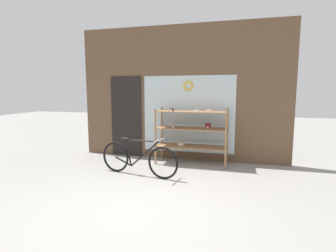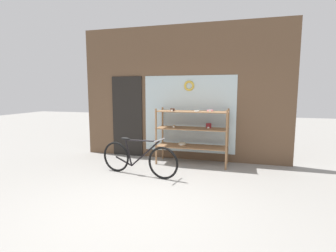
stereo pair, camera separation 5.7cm
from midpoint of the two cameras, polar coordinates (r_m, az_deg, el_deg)
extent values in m
plane|color=gray|center=(4.20, -6.70, -16.67)|extent=(30.00, 30.00, 0.00)
cube|color=brown|center=(6.59, 2.55, 7.10)|extent=(5.28, 0.08, 3.33)
cube|color=silver|center=(6.53, 4.14, 2.57)|extent=(2.29, 0.02, 1.90)
cube|color=black|center=(7.04, -9.28, 2.04)|extent=(0.84, 0.03, 2.10)
torus|color=gold|center=(6.49, 4.17, 8.73)|extent=(0.26, 0.06, 0.26)
cylinder|color=#8E6642|center=(6.14, -3.02, -2.35)|extent=(0.04, 0.04, 1.32)
cylinder|color=#8E6642|center=(5.85, 12.20, -3.02)|extent=(0.04, 0.04, 1.32)
cylinder|color=#8E6642|center=(6.64, -1.61, -1.59)|extent=(0.04, 0.04, 1.32)
cylinder|color=#8E6642|center=(6.36, 12.46, -2.17)|extent=(0.04, 0.04, 1.32)
cube|color=#8E6642|center=(6.24, 4.83, -4.44)|extent=(1.66, 0.57, 0.02)
cube|color=#8E6642|center=(6.17, 4.88, -0.53)|extent=(1.66, 0.57, 0.02)
cube|color=#8E6642|center=(6.12, 4.92, 3.18)|extent=(1.66, 0.57, 0.02)
torus|color=beige|center=(5.95, 5.88, 3.27)|extent=(0.12, 0.12, 0.03)
cube|color=white|center=(5.88, 5.77, 3.25)|extent=(0.05, 0.00, 0.04)
cylinder|color=#422619|center=(6.12, 0.55, 3.57)|extent=(0.10, 0.10, 0.06)
cube|color=white|center=(6.06, 0.41, 3.41)|extent=(0.05, 0.00, 0.04)
cylinder|color=maroon|center=(6.23, 8.42, 0.09)|extent=(0.13, 0.13, 0.11)
cube|color=white|center=(6.16, 8.34, -0.33)|extent=(0.05, 0.00, 0.04)
cylinder|color=beige|center=(6.36, 2.67, -3.87)|extent=(0.17, 0.17, 0.05)
cube|color=white|center=(6.27, 2.48, -4.11)|extent=(0.05, 0.00, 0.04)
torus|color=pink|center=(6.13, 8.77, 3.36)|extent=(0.15, 0.15, 0.03)
cube|color=white|center=(6.05, 8.68, 3.32)|extent=(0.05, 0.00, 0.04)
ellipsoid|color=brown|center=(6.27, 0.92, -0.03)|extent=(0.08, 0.07, 0.06)
cube|color=white|center=(6.23, 0.81, -0.17)|extent=(0.05, 0.00, 0.04)
torus|color=black|center=(5.75, -11.62, -6.60)|extent=(0.65, 0.16, 0.65)
torus|color=black|center=(5.17, -1.45, -8.06)|extent=(0.65, 0.16, 0.65)
cylinder|color=black|center=(5.33, -5.41, -6.07)|extent=(0.67, 0.15, 0.60)
cylinder|color=black|center=(5.31, -6.11, -3.20)|extent=(0.79, 0.17, 0.07)
cylinder|color=black|center=(5.54, -8.95, -5.82)|extent=(0.17, 0.06, 0.54)
cylinder|color=black|center=(5.66, -9.99, -7.57)|extent=(0.41, 0.10, 0.18)
ellipsoid|color=black|center=(5.52, -9.62, -2.74)|extent=(0.23, 0.13, 0.06)
cylinder|color=#B2B2B7|center=(5.11, -2.31, -3.13)|extent=(0.10, 0.46, 0.02)
camera|label=1|loc=(0.03, -90.34, -0.05)|focal=28.00mm
camera|label=2|loc=(0.03, 89.66, 0.05)|focal=28.00mm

